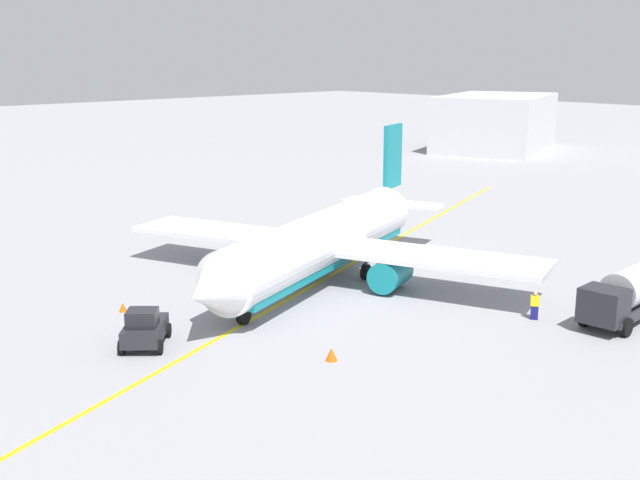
{
  "coord_description": "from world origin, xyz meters",
  "views": [
    {
      "loc": [
        36.36,
        38.61,
        15.62
      ],
      "look_at": [
        0.0,
        0.0,
        3.0
      ],
      "focal_mm": 44.34,
      "sensor_mm": 36.0,
      "label": 1
    }
  ],
  "objects_px": {
    "fuel_tanker": "(633,289)",
    "airplane": "(323,242)",
    "safety_cone_nose": "(123,307)",
    "safety_cone_wingtip": "(331,354)",
    "pushback_tug": "(144,329)",
    "refueling_worker": "(535,306)"
  },
  "relations": [
    {
      "from": "airplane",
      "to": "refueling_worker",
      "type": "bearing_deg",
      "value": 103.22
    },
    {
      "from": "refueling_worker",
      "to": "safety_cone_wingtip",
      "type": "height_order",
      "value": "refueling_worker"
    },
    {
      "from": "airplane",
      "to": "pushback_tug",
      "type": "bearing_deg",
      "value": 9.51
    },
    {
      "from": "pushback_tug",
      "to": "safety_cone_nose",
      "type": "distance_m",
      "value": 6.51
    },
    {
      "from": "airplane",
      "to": "pushback_tug",
      "type": "xyz_separation_m",
      "value": [
        15.92,
        2.66,
        -1.76
      ]
    },
    {
      "from": "safety_cone_wingtip",
      "to": "fuel_tanker",
      "type": "bearing_deg",
      "value": 157.79
    },
    {
      "from": "airplane",
      "to": "safety_cone_wingtip",
      "type": "xyz_separation_m",
      "value": [
        9.97,
        11.14,
        -2.41
      ]
    },
    {
      "from": "airplane",
      "to": "safety_cone_wingtip",
      "type": "height_order",
      "value": "airplane"
    },
    {
      "from": "safety_cone_nose",
      "to": "safety_cone_wingtip",
      "type": "relative_size",
      "value": 0.81
    },
    {
      "from": "pushback_tug",
      "to": "safety_cone_nose",
      "type": "height_order",
      "value": "pushback_tug"
    },
    {
      "from": "pushback_tug",
      "to": "refueling_worker",
      "type": "distance_m",
      "value": 22.87
    },
    {
      "from": "refueling_worker",
      "to": "safety_cone_nose",
      "type": "distance_m",
      "value": 25.12
    },
    {
      "from": "pushback_tug",
      "to": "safety_cone_wingtip",
      "type": "distance_m",
      "value": 10.38
    },
    {
      "from": "fuel_tanker",
      "to": "safety_cone_wingtip",
      "type": "relative_size",
      "value": 14.73
    },
    {
      "from": "airplane",
      "to": "refueling_worker",
      "type": "height_order",
      "value": "airplane"
    },
    {
      "from": "fuel_tanker",
      "to": "refueling_worker",
      "type": "xyz_separation_m",
      "value": [
        4.69,
        -3.76,
        -0.9
      ]
    },
    {
      "from": "airplane",
      "to": "safety_cone_nose",
      "type": "relative_size",
      "value": 53.53
    },
    {
      "from": "refueling_worker",
      "to": "safety_cone_wingtip",
      "type": "distance_m",
      "value": 13.93
    },
    {
      "from": "airplane",
      "to": "safety_cone_wingtip",
      "type": "relative_size",
      "value": 43.61
    },
    {
      "from": "fuel_tanker",
      "to": "airplane",
      "type": "bearing_deg",
      "value": -66.24
    },
    {
      "from": "safety_cone_wingtip",
      "to": "pushback_tug",
      "type": "bearing_deg",
      "value": -54.95
    },
    {
      "from": "safety_cone_nose",
      "to": "fuel_tanker",
      "type": "bearing_deg",
      "value": 134.96
    }
  ]
}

